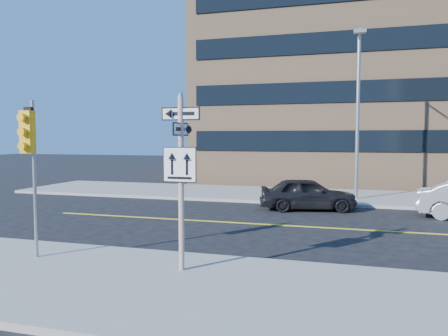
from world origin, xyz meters
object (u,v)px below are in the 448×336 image
(traffic_signal, at_px, (29,145))
(streetlight_a, at_px, (358,106))
(sign_pole, at_px, (181,172))
(parked_car_a, at_px, (308,194))

(traffic_signal, height_order, streetlight_a, streetlight_a)
(traffic_signal, xyz_separation_m, streetlight_a, (8.00, 13.42, 1.73))
(sign_pole, xyz_separation_m, parked_car_a, (1.90, 10.24, -1.72))
(sign_pole, height_order, traffic_signal, sign_pole)
(sign_pole, relative_size, streetlight_a, 0.51)
(sign_pole, distance_m, traffic_signal, 4.05)
(traffic_signal, relative_size, parked_car_a, 0.95)
(traffic_signal, xyz_separation_m, parked_car_a, (5.90, 10.39, -2.31))
(streetlight_a, bearing_deg, traffic_signal, -120.80)
(traffic_signal, relative_size, streetlight_a, 0.50)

